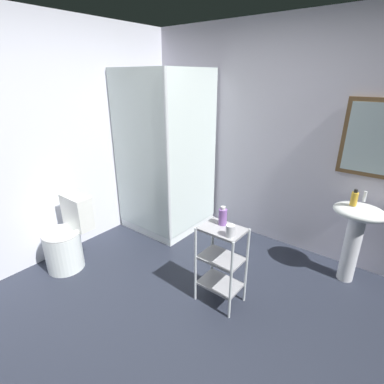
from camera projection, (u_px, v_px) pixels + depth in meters
ground_plane at (179, 329)px, 2.38m from camera, size 4.20×4.20×0.02m
wall_back at (286, 139)px, 3.26m from camera, size 4.20×0.14×2.50m
wall_left at (39, 146)px, 2.98m from camera, size 0.10×4.20×2.50m
shower_stall at (168, 195)px, 3.80m from camera, size 0.92×0.92×2.00m
pedestal_sink at (356, 228)px, 2.75m from camera, size 0.46×0.37×0.81m
sink_faucet at (365, 196)px, 2.74m from camera, size 0.03×0.03×0.10m
toilet at (67, 240)px, 3.06m from camera, size 0.37×0.49×0.76m
storage_cart at (221, 259)px, 2.52m from camera, size 0.38×0.28×0.74m
hand_soap_bottle at (354, 198)px, 2.65m from camera, size 0.06×0.06×0.15m
conditioner_bottle_purple at (223, 216)px, 2.45m from camera, size 0.07×0.07×0.17m
rinse_cup at (230, 231)px, 2.27m from camera, size 0.07×0.07×0.10m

